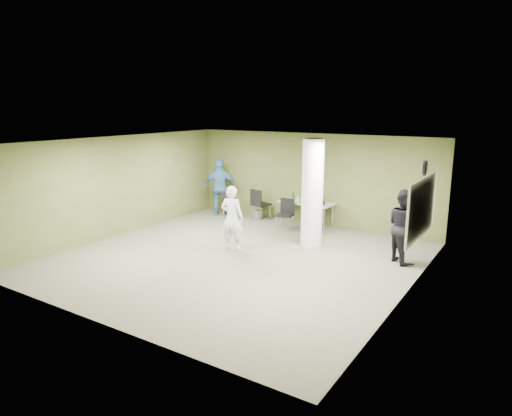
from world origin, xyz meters
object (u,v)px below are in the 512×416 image
Objects in this scene: chair_back_left at (230,203)px; man_blue at (220,187)px; man_black at (403,226)px; folding_table at (306,204)px; woman_white at (232,218)px.

man_blue is at bearing -46.89° from chair_back_left.
man_blue is (-0.64, 0.35, 0.41)m from chair_back_left.
chair_back_left is 0.53× the size of man_black.
man_black is (3.33, -1.64, 0.15)m from folding_table.
folding_table is at bearing 155.83° from man_blue.
chair_back_left is 5.92m from man_black.
man_blue reaches higher than man_black.
folding_table is 0.87× the size of man_blue.
chair_back_left is 0.56× the size of woman_white.
folding_table is 3.12m from man_blue.
folding_table is 2.52m from chair_back_left.
woman_white reaches higher than chair_back_left.
man_black is (3.93, 1.35, 0.04)m from woman_white.
chair_back_left is (-2.47, -0.50, -0.19)m from folding_table.
man_blue reaches higher than folding_table.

